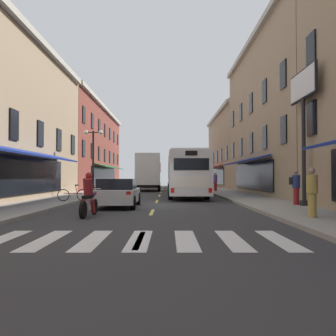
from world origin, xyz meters
The scene contains 16 objects.
ground_plane centered at (0.00, 0.00, -0.05)m, with size 34.80×80.00×0.10m, color #333335.
lane_centre_dashes centered at (0.00, -0.25, 0.00)m, with size 0.14×73.90×0.01m.
crosswalk_near centered at (0.00, -10.00, 0.00)m, with size 7.10×2.80×0.01m.
sidewalk_left centered at (-5.90, 0.00, 0.07)m, with size 3.00×80.00×0.14m, color gray.
sidewalk_right centered at (5.90, 0.00, 0.07)m, with size 3.00×80.00×0.14m, color gray.
billboard_sign centered at (7.05, -1.80, 5.03)m, with size 0.40×3.04×6.39m.
transit_bus centered at (2.00, 7.70, 1.69)m, with size 2.69×11.15×3.22m.
box_truck centered at (-1.37, 18.70, 1.97)m, with size 2.64×7.54×3.76m.
sedan_near centered at (-1.38, 29.96, 0.71)m, with size 1.99×4.26×1.39m.
sedan_mid centered at (-1.78, -1.03, 0.71)m, with size 1.98×4.29×1.39m.
motorcycle_rider centered at (-2.29, -5.14, 0.71)m, with size 0.62×2.07×1.66m.
bicycle_near centered at (-4.60, 1.30, 0.50)m, with size 1.71×0.48×0.91m.
pedestrian_near centered at (6.83, -1.32, 1.02)m, with size 0.53×0.43×1.67m.
pedestrian_mid centered at (5.15, 15.01, 1.05)m, with size 0.36×0.36×1.77m.
pedestrian_far centered at (5.50, -6.53, 0.99)m, with size 0.36×0.36×1.66m.
street_lamp_twin centered at (-4.90, 7.92, 2.82)m, with size 1.42×0.32×4.81m.
Camera 1 is at (0.67, -18.39, 1.49)m, focal length 37.90 mm.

